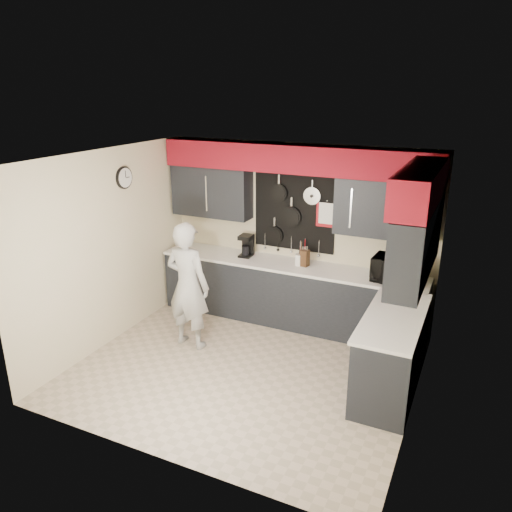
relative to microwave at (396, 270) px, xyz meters
The scene contains 10 objects.
ground 2.32m from the microwave, 137.34° to the right, with size 4.00×4.00×0.00m, color tan.
back_wall_assembly 1.77m from the microwave, behind, with size 4.00×0.36×2.60m.
right_wall_assembly 1.46m from the microwave, 72.79° to the right, with size 0.36×3.50×2.60m.
left_wall_assembly 3.77m from the microwave, 158.60° to the right, with size 0.05×3.50×2.60m.
base_cabinets 1.22m from the microwave, 165.80° to the right, with size 3.95×2.20×0.92m.
microwave is the anchor object (origin of this frame).
knife_block 1.28m from the microwave, behind, with size 0.11×0.11×0.24m, color #382411.
utensil_crock 1.36m from the microwave, behind, with size 0.12×0.12×0.16m, color white.
coffee_maker 2.21m from the microwave, behind, with size 0.19×0.23×0.33m.
person 2.72m from the microwave, 155.12° to the right, with size 0.63×0.41×1.72m, color #B4B3B1.
Camera 1 is at (2.42, -4.85, 3.36)m, focal length 35.00 mm.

